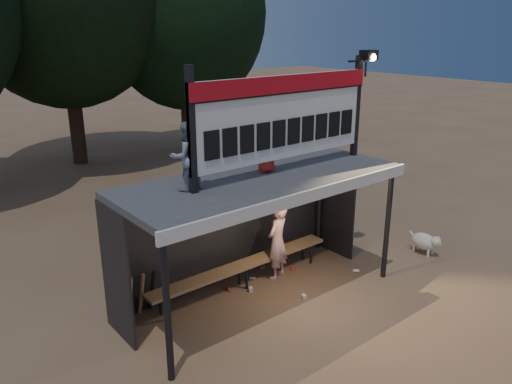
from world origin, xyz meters
TOP-DOWN VIEW (x-y plane):
  - ground at (0.00, 0.00)m, footprint 80.00×80.00m
  - player at (0.75, 0.42)m, footprint 0.66×0.55m
  - child_a at (-1.35, 0.18)m, footprint 0.55×0.44m
  - child_b at (0.24, 0.19)m, footprint 0.42×0.28m
  - dugout_shelter at (0.00, 0.24)m, footprint 5.10×2.08m
  - scoreboard_assembly at (0.56, -0.01)m, footprint 4.10×0.27m
  - bench at (0.00, 0.55)m, footprint 4.00×0.35m
  - tree_right at (5.00, 10.50)m, footprint 6.08×6.08m
  - dog at (3.98, -0.81)m, footprint 0.36×0.81m
  - bats at (-1.96, 0.82)m, footprint 0.48×0.33m
  - litter at (0.67, 0.34)m, footprint 2.54×1.51m

SIDE VIEW (x-z plane):
  - ground at x=0.00m, z-range 0.00..0.00m
  - litter at x=0.67m, z-range 0.00..0.08m
  - dog at x=3.98m, z-range 0.03..0.53m
  - bats at x=-1.96m, z-range 0.01..0.85m
  - bench at x=0.00m, z-range 0.19..0.67m
  - player at x=0.75m, z-range 0.00..1.54m
  - dugout_shelter at x=0.00m, z-range 0.69..3.01m
  - child_b at x=0.24m, z-range 2.32..3.16m
  - child_a at x=-1.35m, z-range 2.32..3.38m
  - scoreboard_assembly at x=0.56m, z-range 2.33..4.32m
  - tree_right at x=5.00m, z-range 0.83..9.55m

